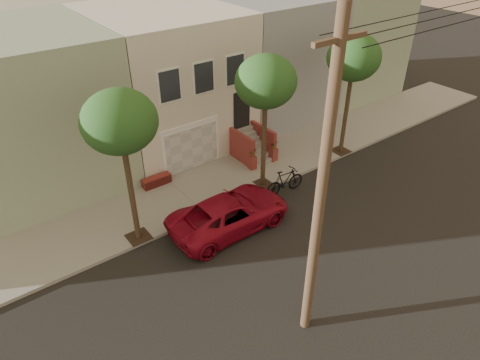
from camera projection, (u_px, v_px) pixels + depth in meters
ground at (303, 237)px, 17.83m from camera, size 90.00×90.00×0.00m
sidewalk at (228, 179)px, 21.38m from camera, size 40.00×3.70×0.15m
house_row at (165, 77)px, 23.36m from camera, size 33.10×11.70×7.00m
tree_left at (120, 123)px, 14.83m from camera, size 2.70×2.57×6.30m
tree_mid at (266, 82)px, 18.09m from camera, size 2.70×2.57×6.30m
tree_right at (354, 58)px, 20.85m from camera, size 2.70×2.57×6.30m
pickup_truck at (230, 213)px, 17.98m from camera, size 5.28×2.44×1.47m
motorcycle at (285, 181)px, 20.18m from camera, size 2.16×0.75×1.28m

